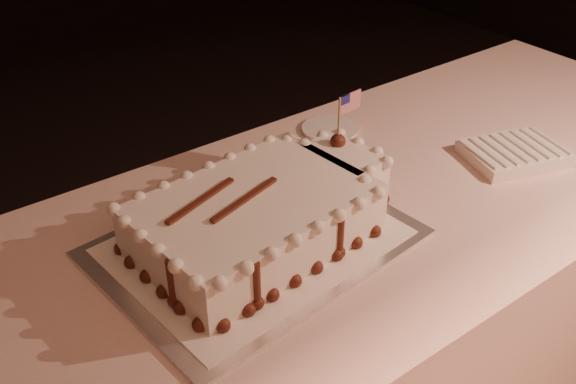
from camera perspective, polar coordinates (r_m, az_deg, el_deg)
banquet_table at (r=1.57m, az=1.85°, el=-13.54°), size 2.40×0.80×0.75m
cake_board at (r=1.26m, az=-2.94°, el=-4.53°), size 0.62×0.49×0.01m
doily at (r=1.25m, az=-2.95°, el=-4.35°), size 0.55×0.44×0.00m
sheet_cake at (r=1.24m, az=-1.94°, el=-1.84°), size 0.55×0.35×0.22m
napkin_stack at (r=1.61m, az=19.42°, el=3.27°), size 0.26×0.22×0.04m
side_plate at (r=1.65m, az=3.73°, el=5.58°), size 0.14×0.14×0.01m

